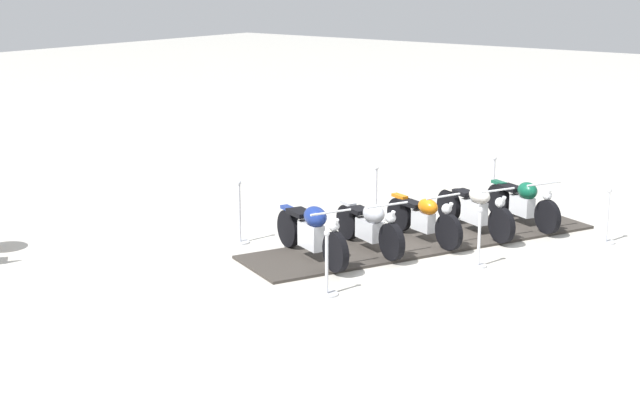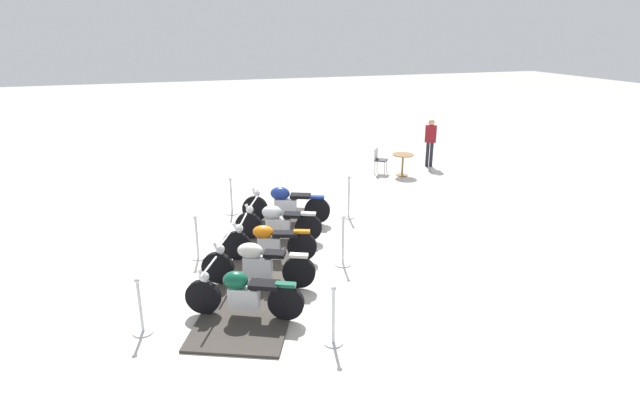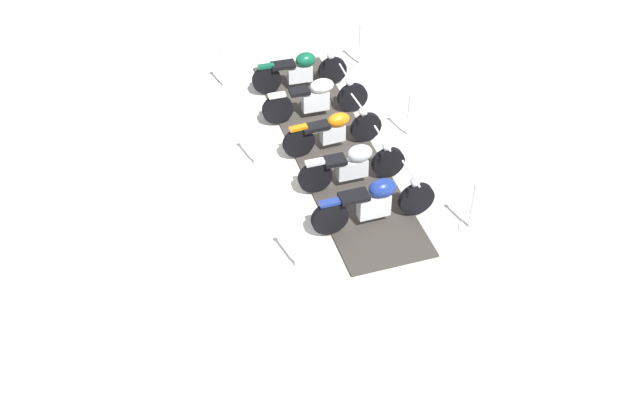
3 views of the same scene
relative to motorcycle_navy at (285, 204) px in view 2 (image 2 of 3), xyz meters
The scene contains 16 objects.
ground_plane 2.34m from the motorcycle_navy, 67.34° to the left, with size 80.00×80.00×0.00m, color beige.
display_platform 2.34m from the motorcycle_navy, 67.34° to the left, with size 6.76×1.58×0.05m, color #38332D.
motorcycle_navy is the anchor object (origin of this frame).
motorcycle_chrome 1.14m from the motorcycle_navy, 66.34° to the left, with size 1.95×1.06×0.93m.
motorcycle_copper 2.28m from the motorcycle_navy, 66.72° to the left, with size 1.96×0.94×0.94m.
motorcycle_cream 3.42m from the motorcycle_navy, 66.42° to the left, with size 2.09×1.14×0.94m.
motorcycle_forest 4.56m from the motorcycle_navy, 66.52° to the left, with size 1.94×1.12×0.93m.
stanchion_right_front 1.68m from the motorcycle_navy, 44.42° to the right, with size 0.36×0.36×1.01m.
stanchion_left_rear 5.40m from the motorcycle_navy, 83.97° to the left, with size 0.31×0.31×1.03m.
stanchion_left_front 1.74m from the motorcycle_navy, behind, with size 0.34×0.34×1.15m.
stanchion_right_rear 5.39m from the motorcycle_navy, 49.70° to the left, with size 0.34×0.34×1.01m.
stanchion_right_mid 2.76m from the motorcycle_navy, 32.20° to the left, with size 0.28×0.28×1.01m.
stanchion_left_mid 2.80m from the motorcycle_navy, 101.93° to the left, with size 0.35×0.35×1.13m.
cafe_table 5.82m from the motorcycle_navy, 147.78° to the right, with size 0.71×0.71×0.75m.
cafe_chair_near_table 5.59m from the motorcycle_navy, 139.90° to the right, with size 0.56×0.56×0.88m.
bystander_person 7.51m from the motorcycle_navy, 148.63° to the right, with size 0.46×0.39×1.73m.
Camera 2 is at (2.07, 9.88, 4.83)m, focal length 28.60 mm.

